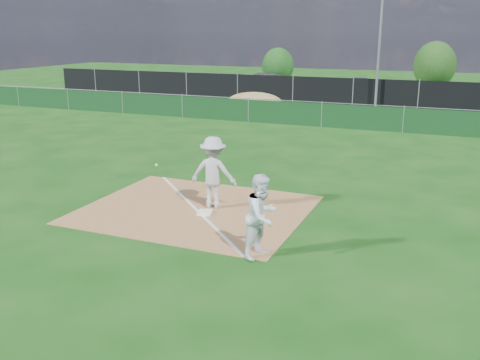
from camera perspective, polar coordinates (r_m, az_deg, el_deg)
name	(u,v)px	position (r m, az deg, el deg)	size (l,w,h in m)	color
ground	(292,146)	(22.94, 5.57, 3.62)	(90.00, 90.00, 0.00)	#12420E
infield_dirt	(196,209)	(14.87, -4.77, -3.13)	(6.00, 5.00, 0.02)	#986A3D
foul_line	(196,209)	(14.86, -4.77, -3.08)	(0.08, 7.00, 0.01)	white
green_fence	(322,115)	(27.58, 8.70, 6.85)	(44.00, 0.05, 1.20)	black
dirt_mound	(255,102)	(32.38, 1.56, 8.31)	(3.38, 2.60, 1.17)	#9A7F4A
black_fence	(353,92)	(35.29, 11.95, 9.12)	(46.00, 0.04, 1.80)	black
parking_lot	(366,98)	(40.29, 13.26, 8.56)	(46.00, 9.00, 0.01)	black
light_pole	(380,43)	(34.54, 14.67, 13.98)	(0.16, 0.16, 8.00)	slate
first_base	(205,212)	(14.46, -3.77, -3.46)	(0.36, 0.36, 0.08)	white
play_at_first	(213,172)	(14.72, -2.87, 0.81)	(2.52, 0.91, 1.99)	silver
runner	(262,216)	(11.56, 2.36, -3.86)	(0.91, 0.71, 1.87)	white
car_left	(271,82)	(41.78, 3.34, 10.35)	(1.96, 4.88, 1.66)	#B0B3B8
car_mid	(364,88)	(39.72, 13.08, 9.49)	(1.47, 4.22, 1.39)	black
car_right	(442,92)	(39.66, 20.76, 8.78)	(1.78, 4.37, 1.27)	black
tree_left	(278,66)	(47.55, 4.06, 12.01)	(2.75, 2.75, 3.26)	#382316
tree_mid	(435,65)	(46.49, 20.04, 11.44)	(3.29, 3.29, 3.90)	#382316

